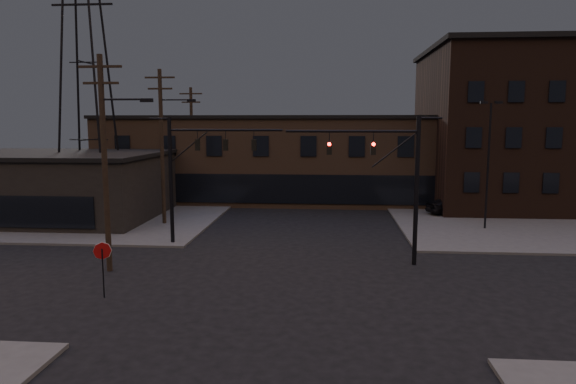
{
  "coord_description": "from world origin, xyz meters",
  "views": [
    {
      "loc": [
        1.86,
        -23.07,
        7.66
      ],
      "look_at": [
        -0.63,
        7.48,
        3.5
      ],
      "focal_mm": 32.0,
      "sensor_mm": 36.0,
      "label": 1
    }
  ],
  "objects_px": {
    "traffic_signal_far": "(191,166)",
    "parked_car_lot_a": "(450,206)",
    "parked_car_lot_b": "(492,198)",
    "stop_sign": "(102,257)",
    "traffic_signal_near": "(395,174)",
    "car_crossing": "(334,195)"
  },
  "relations": [
    {
      "from": "traffic_signal_far",
      "to": "parked_car_lot_a",
      "type": "relative_size",
      "value": 1.98
    },
    {
      "from": "parked_car_lot_b",
      "to": "stop_sign",
      "type": "bearing_deg",
      "value": 122.4
    },
    {
      "from": "traffic_signal_near",
      "to": "parked_car_lot_a",
      "type": "distance_m",
      "value": 17.13
    },
    {
      "from": "traffic_signal_far",
      "to": "parked_car_lot_b",
      "type": "height_order",
      "value": "traffic_signal_far"
    },
    {
      "from": "traffic_signal_near",
      "to": "car_crossing",
      "type": "xyz_separation_m",
      "value": [
        -3.02,
        21.21,
        -4.16
      ]
    },
    {
      "from": "parked_car_lot_a",
      "to": "parked_car_lot_b",
      "type": "xyz_separation_m",
      "value": [
        4.66,
        4.18,
        0.06
      ]
    },
    {
      "from": "parked_car_lot_a",
      "to": "traffic_signal_near",
      "type": "bearing_deg",
      "value": 133.57
    },
    {
      "from": "car_crossing",
      "to": "traffic_signal_far",
      "type": "bearing_deg",
      "value": -96.19
    },
    {
      "from": "stop_sign",
      "to": "parked_car_lot_b",
      "type": "distance_m",
      "value": 35.74
    },
    {
      "from": "stop_sign",
      "to": "parked_car_lot_a",
      "type": "distance_m",
      "value": 29.51
    },
    {
      "from": "car_crossing",
      "to": "parked_car_lot_a",
      "type": "bearing_deg",
      "value": -10.88
    },
    {
      "from": "stop_sign",
      "to": "traffic_signal_far",
      "type": "bearing_deg",
      "value": 82.68
    },
    {
      "from": "car_crossing",
      "to": "traffic_signal_near",
      "type": "bearing_deg",
      "value": -61.0
    },
    {
      "from": "parked_car_lot_b",
      "to": "car_crossing",
      "type": "distance_m",
      "value": 14.31
    },
    {
      "from": "traffic_signal_far",
      "to": "parked_car_lot_a",
      "type": "distance_m",
      "value": 22.42
    },
    {
      "from": "traffic_signal_far",
      "to": "stop_sign",
      "type": "relative_size",
      "value": 3.23
    },
    {
      "from": "traffic_signal_near",
      "to": "traffic_signal_far",
      "type": "height_order",
      "value": "same"
    },
    {
      "from": "parked_car_lot_b",
      "to": "traffic_signal_near",
      "type": "bearing_deg",
      "value": 135.92
    },
    {
      "from": "traffic_signal_near",
      "to": "parked_car_lot_a",
      "type": "height_order",
      "value": "traffic_signal_near"
    },
    {
      "from": "traffic_signal_far",
      "to": "traffic_signal_near",
      "type": "bearing_deg",
      "value": -16.17
    },
    {
      "from": "traffic_signal_far",
      "to": "car_crossing",
      "type": "distance_m",
      "value": 20.34
    },
    {
      "from": "parked_car_lot_b",
      "to": "car_crossing",
      "type": "height_order",
      "value": "parked_car_lot_b"
    }
  ]
}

